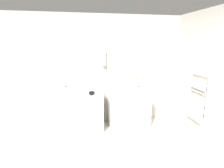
{
  "coord_description": "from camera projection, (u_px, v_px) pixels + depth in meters",
  "views": [
    {
      "loc": [
        -0.69,
        -2.16,
        1.98
      ],
      "look_at": [
        -0.05,
        1.34,
        1.12
      ],
      "focal_mm": 28.0,
      "sensor_mm": 36.0,
      "label": 1
    }
  ],
  "objects": [
    {
      "name": "wall_back",
      "position": [
        109.0,
        70.0,
        4.2
      ],
      "size": [
        5.02,
        0.17,
        2.6
      ],
      "color": "#B2ADA3",
      "rests_on": "ground_plane"
    },
    {
      "name": "wall_right",
      "position": [
        204.0,
        77.0,
        3.48
      ],
      "size": [
        0.13,
        3.88,
        2.6
      ],
      "color": "#B2ADA3",
      "rests_on": "ground_plane"
    },
    {
      "name": "vanity_left",
      "position": [
        82.0,
        112.0,
        3.93
      ],
      "size": [
        0.95,
        0.65,
        0.87
      ],
      "color": "white",
      "rests_on": "ground_plane"
    },
    {
      "name": "vanity_right",
      "position": [
        129.0,
        109.0,
        4.13
      ],
      "size": [
        0.95,
        0.65,
        0.87
      ],
      "color": "white",
      "rests_on": "ground_plane"
    },
    {
      "name": "faucet_left",
      "position": [
        81.0,
        88.0,
        3.98
      ],
      "size": [
        0.17,
        0.11,
        0.18
      ],
      "color": "silver",
      "rests_on": "vanity_left"
    },
    {
      "name": "faucet_right",
      "position": [
        127.0,
        86.0,
        4.18
      ],
      "size": [
        0.17,
        0.11,
        0.18
      ],
      "color": "silver",
      "rests_on": "vanity_right"
    },
    {
      "name": "toiletry_bottle",
      "position": [
        66.0,
        91.0,
        3.7
      ],
      "size": [
        0.06,
        0.06,
        0.21
      ],
      "color": "silver",
      "rests_on": "vanity_left"
    },
    {
      "name": "amenity_bowl",
      "position": [
        92.0,
        93.0,
        3.77
      ],
      "size": [
        0.14,
        0.14,
        0.08
      ],
      "color": "black",
      "rests_on": "vanity_left"
    },
    {
      "name": "flower_vase",
      "position": [
        136.0,
        85.0,
        4.11
      ],
      "size": [
        0.06,
        0.06,
        0.31
      ],
      "color": "silver",
      "rests_on": "vanity_right"
    }
  ]
}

